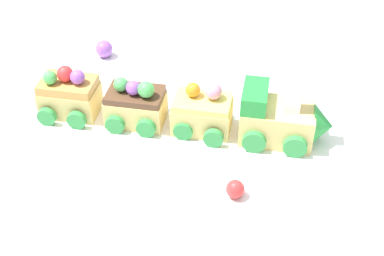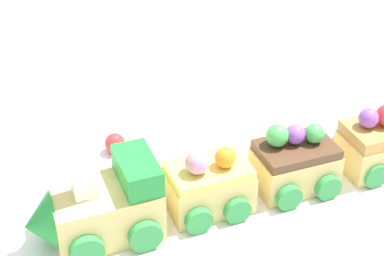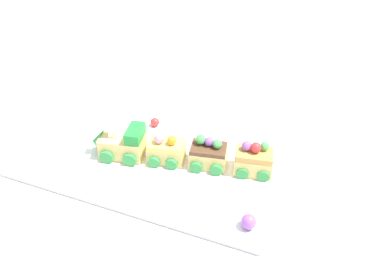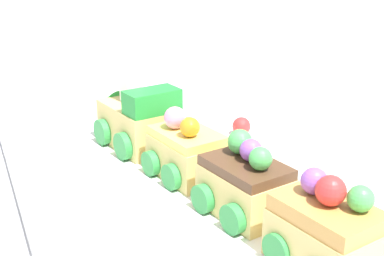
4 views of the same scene
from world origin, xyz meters
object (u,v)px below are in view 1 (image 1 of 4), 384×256
cake_car_lemon (202,113)px  cake_car_chocolate (136,105)px  gumball_red (235,189)px  gumball_purple (104,49)px  cake_car_caramel (68,97)px  cake_train_locomotive (284,118)px

cake_car_lemon → cake_car_chocolate: bearing=-179.4°
cake_car_lemon → gumball_red: size_ratio=3.83×
cake_car_lemon → cake_car_chocolate: size_ratio=1.00×
cake_car_chocolate → gumball_red: 0.19m
cake_car_lemon → gumball_purple: bearing=140.4°
cake_car_chocolate → cake_car_caramel: cake_car_caramel is taller
cake_train_locomotive → cake_car_caramel: size_ratio=1.50×
cake_train_locomotive → cake_car_lemon: (-0.10, -0.02, -0.01)m
cake_car_chocolate → gumball_red: (0.16, -0.09, -0.02)m
cake_car_caramel → gumball_red: size_ratio=3.83×
cake_car_lemon → gumball_red: bearing=-63.6°
cake_car_chocolate → gumball_purple: (-0.12, 0.13, -0.01)m
gumball_red → cake_car_caramel: bearing=164.7°
gumball_red → gumball_purple: bearing=142.3°
cake_train_locomotive → cake_car_caramel: 0.29m
cake_car_caramel → gumball_purple: (-0.03, 0.15, -0.01)m
cake_car_chocolate → gumball_purple: bearing=121.6°
cake_car_caramel → cake_car_lemon: bearing=0.1°
cake_car_caramel → gumball_purple: bearing=89.9°
cake_train_locomotive → cake_car_lemon: bearing=179.8°
cake_train_locomotive → cake_car_chocolate: 0.19m
gumball_red → cake_train_locomotive: bearing=78.4°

